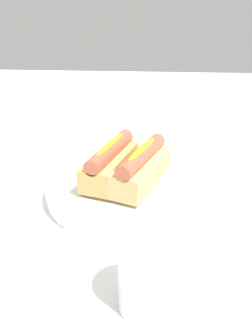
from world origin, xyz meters
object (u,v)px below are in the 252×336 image
(serving_bowl, at_px, (126,186))
(water_glass, at_px, (150,275))
(hotdog_front, at_px, (142,166))
(hotdog_back, at_px, (111,161))

(serving_bowl, relative_size, water_glass, 3.04)
(serving_bowl, distance_m, water_glass, 0.24)
(hotdog_front, bearing_deg, serving_bowl, 74.89)
(serving_bowl, xyz_separation_m, water_glass, (-0.24, -0.04, 0.02))
(hotdog_back, relative_size, water_glass, 1.76)
(serving_bowl, height_order, hotdog_back, hotdog_back)
(hotdog_back, height_order, water_glass, hotdog_back)
(serving_bowl, height_order, hotdog_front, hotdog_front)
(hotdog_back, distance_m, water_glass, 0.25)
(hotdog_front, xyz_separation_m, water_glass, (-0.23, -0.02, -0.02))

